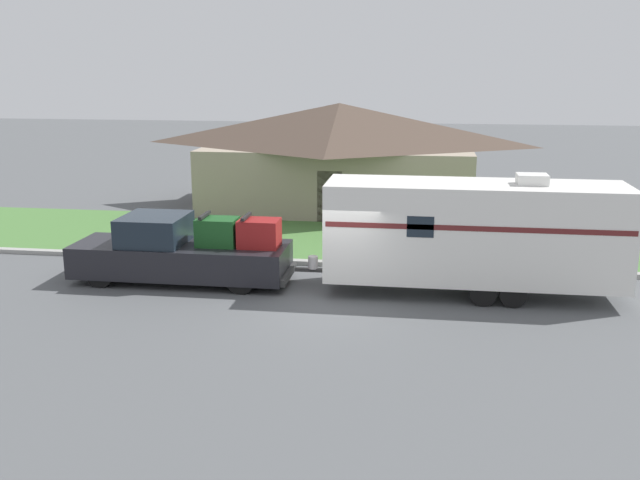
% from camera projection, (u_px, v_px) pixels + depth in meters
% --- Properties ---
extents(ground_plane, '(120.00, 120.00, 0.00)m').
position_uv_depth(ground_plane, '(331.00, 305.00, 19.02)').
color(ground_plane, '#515456').
extents(curb_strip, '(80.00, 0.30, 0.14)m').
position_uv_depth(curb_strip, '(346.00, 264.00, 22.61)').
color(curb_strip, '#999993').
rests_on(curb_strip, ground_plane).
extents(lawn_strip, '(80.00, 7.00, 0.03)m').
position_uv_depth(lawn_strip, '(357.00, 238.00, 26.13)').
color(lawn_strip, '#477538').
rests_on(lawn_strip, ground_plane).
extents(house_across_street, '(12.34, 7.07, 4.59)m').
position_uv_depth(house_across_street, '(339.00, 154.00, 31.35)').
color(house_across_street, gray).
rests_on(house_across_street, ground_plane).
extents(pickup_truck, '(6.40, 2.09, 2.06)m').
position_uv_depth(pickup_truck, '(183.00, 252.00, 20.85)').
color(pickup_truck, black).
rests_on(pickup_truck, ground_plane).
extents(travel_trailer, '(9.01, 2.24, 3.41)m').
position_uv_depth(travel_trailer, '(474.00, 232.00, 19.47)').
color(travel_trailer, black).
rests_on(travel_trailer, ground_plane).
extents(mailbox, '(0.48, 0.20, 1.33)m').
position_uv_depth(mailbox, '(509.00, 234.00, 22.46)').
color(mailbox, brown).
rests_on(mailbox, ground_plane).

